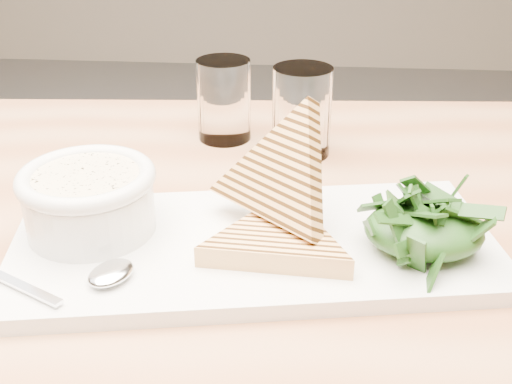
# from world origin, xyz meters

# --- Properties ---
(table_top) EXTENTS (1.30, 0.91, 0.04)m
(table_top) POSITION_xyz_m (0.09, -0.16, 0.74)
(table_top) COLOR #AC7851
(table_top) RESTS_ON ground
(platter) EXTENTS (0.44, 0.25, 0.01)m
(platter) POSITION_xyz_m (0.20, -0.13, 0.77)
(platter) COLOR white
(platter) RESTS_ON table_top
(soup_bowl) EXTENTS (0.11, 0.11, 0.04)m
(soup_bowl) POSITION_xyz_m (0.06, -0.13, 0.80)
(soup_bowl) COLOR white
(soup_bowl) RESTS_ON platter
(soup) EXTENTS (0.09, 0.09, 0.01)m
(soup) POSITION_xyz_m (0.06, -0.13, 0.83)
(soup) COLOR beige
(soup) RESTS_ON soup_bowl
(bowl_rim) EXTENTS (0.12, 0.12, 0.01)m
(bowl_rim) POSITION_xyz_m (0.06, -0.13, 0.83)
(bowl_rim) COLOR white
(bowl_rim) RESTS_ON soup_bowl
(sandwich_flat) EXTENTS (0.15, 0.15, 0.02)m
(sandwich_flat) POSITION_xyz_m (0.22, -0.15, 0.79)
(sandwich_flat) COLOR tan
(sandwich_flat) RESTS_ON platter
(sandwich_lean) EXTENTS (0.21, 0.21, 0.17)m
(sandwich_lean) POSITION_xyz_m (0.22, -0.11, 0.83)
(sandwich_lean) COLOR tan
(sandwich_lean) RESTS_ON sandwich_flat
(salad_base) EXTENTS (0.10, 0.08, 0.04)m
(salad_base) POSITION_xyz_m (0.34, -0.14, 0.80)
(salad_base) COLOR black
(salad_base) RESTS_ON platter
(arugula_pile) EXTENTS (0.11, 0.10, 0.05)m
(arugula_pile) POSITION_xyz_m (0.34, -0.14, 0.81)
(arugula_pile) COLOR #2C541E
(arugula_pile) RESTS_ON platter
(spoon_bowl) EXTENTS (0.05, 0.05, 0.01)m
(spoon_bowl) POSITION_xyz_m (0.09, -0.20, 0.78)
(spoon_bowl) COLOR silver
(spoon_bowl) RESTS_ON platter
(spoon_handle) EXTENTS (0.09, 0.05, 0.00)m
(spoon_handle) POSITION_xyz_m (0.02, -0.22, 0.78)
(spoon_handle) COLOR silver
(spoon_handle) RESTS_ON platter
(glass_near) EXTENTS (0.06, 0.06, 0.10)m
(glass_near) POSITION_xyz_m (0.14, 0.12, 0.81)
(glass_near) COLOR white
(glass_near) RESTS_ON table_top
(glass_far) EXTENTS (0.07, 0.07, 0.10)m
(glass_far) POSITION_xyz_m (0.24, 0.08, 0.81)
(glass_far) COLOR white
(glass_far) RESTS_ON table_top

